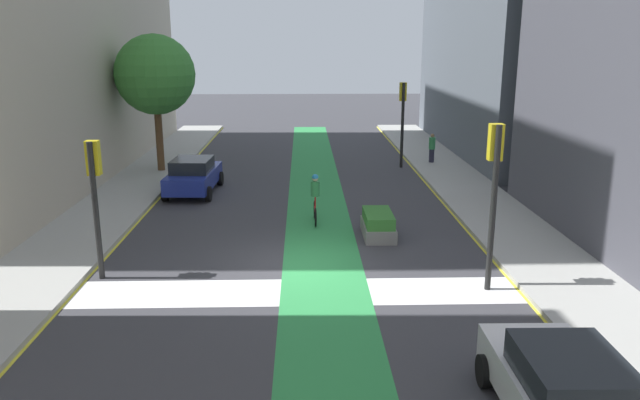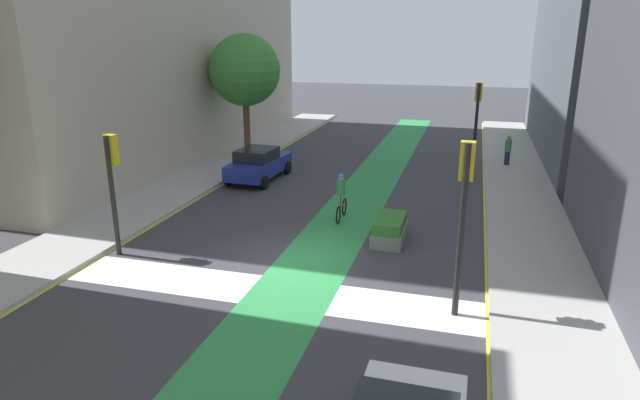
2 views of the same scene
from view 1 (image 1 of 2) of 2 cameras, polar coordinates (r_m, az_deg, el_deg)
The scene contains 16 objects.
ground_plane at distance 18.41m, azimuth -2.07°, elevation -6.13°, with size 120.00×120.00×0.00m, color #38383D.
bike_lane_paint at distance 18.42m, azimuth 0.25°, elevation -6.10°, with size 2.40×60.00×0.01m, color #2D8C47.
crosswalk_band at distance 16.56m, azimuth -2.11°, elevation -8.59°, with size 12.00×1.80×0.01m, color silver.
sidewalk_left at distance 19.92m, azimuth -24.30°, elevation -5.61°, with size 3.00×60.00×0.15m, color #9E9E99.
curb_stripe_left at distance 19.41m, azimuth -20.17°, elevation -5.93°, with size 0.16×60.00×0.01m, color yellow.
sidewalk_right at distance 19.79m, azimuth 20.30°, elevation -5.33°, with size 3.00×60.00×0.15m, color #9E9E99.
curb_stripe_right at distance 19.31m, azimuth 16.13°, elevation -5.70°, with size 0.16×60.00×0.01m, color yellow.
traffic_signal_near_right at distance 16.52m, azimuth 15.96°, elevation 2.19°, with size 0.35×0.52×4.47m.
traffic_signal_near_left at distance 17.86m, azimuth -20.30°, elevation 1.51°, with size 0.35×0.52×3.91m.
traffic_signal_far_right at distance 32.36m, azimuth 7.72°, elevation 8.47°, with size 0.35×0.52×4.43m.
car_white_right_near at distance 11.54m, azimuth 21.89°, elevation -16.32°, with size 2.07×4.22×1.57m.
car_blue_left_far at distance 27.34m, azimuth -11.74°, elevation 2.27°, with size 2.17×4.27×1.57m.
cyclist_in_lane at distance 22.32m, azimuth -0.46°, elevation 0.25°, with size 0.32×1.73×1.86m.
pedestrian_sidewalk_right_a at distance 33.45m, azimuth 10.41°, elevation 4.82°, with size 0.34×0.34×1.55m.
street_tree_near at distance 31.48m, azimuth -15.14°, elevation 11.21°, with size 3.90×3.90×6.71m.
median_planter at distance 21.05m, azimuth 5.45°, elevation -2.32°, with size 1.04×2.06×0.85m.
Camera 1 is at (0.16, -17.20, 6.55)m, focal length 34.26 mm.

